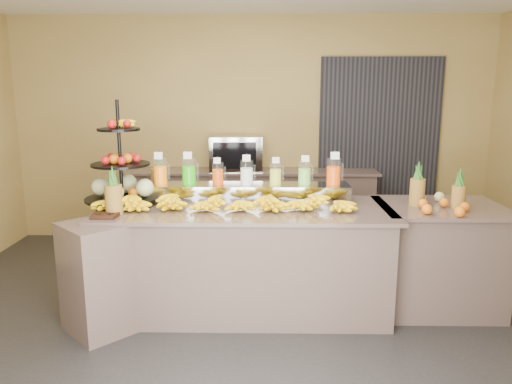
{
  "coord_description": "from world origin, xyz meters",
  "views": [
    {
      "loc": [
        0.16,
        -3.84,
        1.95
      ],
      "look_at": [
        0.09,
        0.3,
        1.07
      ],
      "focal_mm": 35.0,
      "sensor_mm": 36.0,
      "label": 1
    }
  ],
  "objects_px": {
    "pitcher_tray": "(247,192)",
    "oven_warmer": "(236,153)",
    "fruit_stand": "(126,178)",
    "right_fruit_pile": "(439,201)",
    "condiment_caddy": "(105,216)",
    "banana_heap": "(222,200)"
  },
  "relations": [
    {
      "from": "pitcher_tray",
      "to": "oven_warmer",
      "type": "distance_m",
      "value": 1.69
    },
    {
      "from": "fruit_stand",
      "to": "oven_warmer",
      "type": "distance_m",
      "value": 2.02
    },
    {
      "from": "banana_heap",
      "to": "right_fruit_pile",
      "type": "relative_size",
      "value": 4.91
    },
    {
      "from": "pitcher_tray",
      "to": "banana_heap",
      "type": "distance_m",
      "value": 0.39
    },
    {
      "from": "oven_warmer",
      "to": "pitcher_tray",
      "type": "bearing_deg",
      "value": -86.81
    },
    {
      "from": "oven_warmer",
      "to": "banana_heap",
      "type": "bearing_deg",
      "value": -93.56
    },
    {
      "from": "pitcher_tray",
      "to": "oven_warmer",
      "type": "height_order",
      "value": "oven_warmer"
    },
    {
      "from": "pitcher_tray",
      "to": "banana_heap",
      "type": "height_order",
      "value": "banana_heap"
    },
    {
      "from": "pitcher_tray",
      "to": "banana_heap",
      "type": "xyz_separation_m",
      "value": [
        -0.2,
        -0.34,
        0.0
      ]
    },
    {
      "from": "condiment_caddy",
      "to": "pitcher_tray",
      "type": "bearing_deg",
      "value": 29.64
    },
    {
      "from": "fruit_stand",
      "to": "condiment_caddy",
      "type": "distance_m",
      "value": 0.52
    },
    {
      "from": "banana_heap",
      "to": "condiment_caddy",
      "type": "distance_m",
      "value": 0.95
    },
    {
      "from": "oven_warmer",
      "to": "condiment_caddy",
      "type": "bearing_deg",
      "value": -115.0
    },
    {
      "from": "fruit_stand",
      "to": "right_fruit_pile",
      "type": "distance_m",
      "value": 2.68
    },
    {
      "from": "fruit_stand",
      "to": "condiment_caddy",
      "type": "relative_size",
      "value": 4.63
    },
    {
      "from": "banana_heap",
      "to": "right_fruit_pile",
      "type": "height_order",
      "value": "right_fruit_pile"
    },
    {
      "from": "fruit_stand",
      "to": "right_fruit_pile",
      "type": "xyz_separation_m",
      "value": [
        2.67,
        -0.15,
        -0.16
      ]
    },
    {
      "from": "pitcher_tray",
      "to": "oven_warmer",
      "type": "bearing_deg",
      "value": 96.64
    },
    {
      "from": "fruit_stand",
      "to": "condiment_caddy",
      "type": "bearing_deg",
      "value": -103.11
    },
    {
      "from": "pitcher_tray",
      "to": "right_fruit_pile",
      "type": "distance_m",
      "value": 1.66
    },
    {
      "from": "pitcher_tray",
      "to": "oven_warmer",
      "type": "relative_size",
      "value": 2.91
    },
    {
      "from": "banana_heap",
      "to": "fruit_stand",
      "type": "xyz_separation_m",
      "value": [
        -0.85,
        0.18,
        0.15
      ]
    }
  ]
}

